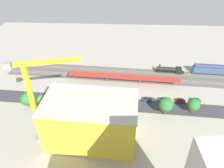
# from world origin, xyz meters

# --- Properties ---
(ground_plane) EXTENTS (203.23, 203.23, 0.00)m
(ground_plane) POSITION_xyz_m (0.00, 0.00, 0.00)
(ground_plane) COLOR #9E998C
(ground_plane) RESTS_ON ground
(rail_bed) EXTENTS (127.70, 22.87, 0.01)m
(rail_bed) POSITION_xyz_m (0.00, -22.70, 0.00)
(rail_bed) COLOR #5B544C
(rail_bed) RESTS_ON ground
(street_asphalt) EXTENTS (127.33, 17.32, 0.01)m
(street_asphalt) POSITION_xyz_m (0.00, 3.17, 0.00)
(street_asphalt) COLOR #38383D
(street_asphalt) RESTS_ON ground
(track_rails) EXTENTS (126.75, 16.46, 0.12)m
(track_rails) POSITION_xyz_m (0.00, -22.70, 0.18)
(track_rails) COLOR #9E9EA8
(track_rails) RESTS_ON ground
(platform_canopy_near) EXTENTS (57.96, 7.88, 4.01)m
(platform_canopy_near) POSITION_xyz_m (-1.34, -14.53, 3.76)
(platform_canopy_near) COLOR #A82D23
(platform_canopy_near) RESTS_ON ground
(locomotive) EXTENTS (15.35, 3.44, 4.85)m
(locomotive) POSITION_xyz_m (-27.80, -25.97, 1.72)
(locomotive) COLOR black
(locomotive) RESTS_ON ground
(passenger_coach) EXTENTS (19.70, 4.08, 5.93)m
(passenger_coach) POSITION_xyz_m (-49.97, -25.98, 3.13)
(passenger_coach) COLOR black
(passenger_coach) RESTS_ON ground
(parked_car_0) EXTENTS (4.47, 2.17, 1.87)m
(parked_car_0) POSITION_xyz_m (-35.60, -0.36, 0.83)
(parked_car_0) COLOR black
(parked_car_0) RESTS_ON ground
(parked_car_1) EXTENTS (4.39, 2.26, 1.71)m
(parked_car_1) POSITION_xyz_m (-28.46, 0.12, 0.77)
(parked_car_1) COLOR black
(parked_car_1) RESTS_ON ground
(parked_car_2) EXTENTS (4.83, 2.19, 1.67)m
(parked_car_2) POSITION_xyz_m (-20.61, -0.22, 0.75)
(parked_car_2) COLOR black
(parked_car_2) RESTS_ON ground
(parked_car_3) EXTENTS (4.53, 2.27, 1.77)m
(parked_car_3) POSITION_xyz_m (-12.74, -0.05, 0.78)
(parked_car_3) COLOR black
(parked_car_3) RESTS_ON ground
(construction_building) EXTENTS (34.11, 21.00, 17.84)m
(construction_building) POSITION_xyz_m (10.50, 23.95, 8.92)
(construction_building) COLOR yellow
(construction_building) RESTS_ON ground
(construction_roof_slab) EXTENTS (34.75, 21.63, 0.40)m
(construction_roof_slab) POSITION_xyz_m (10.50, 23.95, 18.04)
(construction_roof_slab) COLOR #B7B2A8
(construction_roof_slab) RESTS_ON construction_building
(tower_crane) EXTENTS (23.42, 6.80, 34.42)m
(tower_crane) POSITION_xyz_m (28.52, 24.96, 20.01)
(tower_crane) COLOR gray
(tower_crane) RESTS_ON ground
(box_truck_0) EXTENTS (8.70, 2.56, 3.11)m
(box_truck_0) POSITION_xyz_m (2.48, 10.03, 1.57)
(box_truck_0) COLOR black
(box_truck_0) RESTS_ON ground
(box_truck_1) EXTENTS (9.60, 2.54, 3.34)m
(box_truck_1) POSITION_xyz_m (7.22, 7.99, 1.65)
(box_truck_1) COLOR black
(box_truck_1) RESTS_ON ground
(street_tree_0) EXTENTS (5.56, 5.56, 7.71)m
(street_tree_0) POSITION_xyz_m (-31.85, 7.54, 4.91)
(street_tree_0) COLOR brown
(street_tree_0) RESTS_ON ground
(street_tree_1) EXTENTS (6.36, 6.36, 8.97)m
(street_tree_1) POSITION_xyz_m (-19.62, 9.04, 5.77)
(street_tree_1) COLOR brown
(street_tree_1) RESTS_ON ground
(street_tree_2) EXTENTS (5.91, 5.91, 7.70)m
(street_tree_2) POSITION_xyz_m (41.57, 7.31, 4.73)
(street_tree_2) COLOR brown
(street_tree_2) RESTS_ON ground
(street_tree_3) EXTENTS (4.86, 4.86, 7.70)m
(street_tree_3) POSITION_xyz_m (13.80, 8.61, 5.24)
(street_tree_3) COLOR brown
(street_tree_3) RESTS_ON ground
(street_tree_4) EXTENTS (4.39, 4.39, 7.06)m
(street_tree_4) POSITION_xyz_m (34.92, 7.59, 4.85)
(street_tree_4) COLOR brown
(street_tree_4) RESTS_ON ground
(street_tree_5) EXTENTS (6.13, 6.13, 9.04)m
(street_tree_5) POSITION_xyz_m (27.54, 7.22, 5.96)
(street_tree_5) COLOR brown
(street_tree_5) RESTS_ON ground
(traffic_light) EXTENTS (0.50, 0.36, 7.09)m
(traffic_light) POSITION_xyz_m (-9.68, 7.98, 4.67)
(traffic_light) COLOR #333333
(traffic_light) RESTS_ON ground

